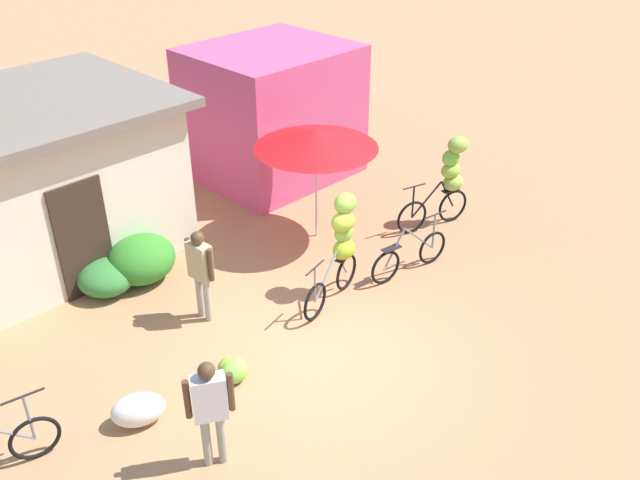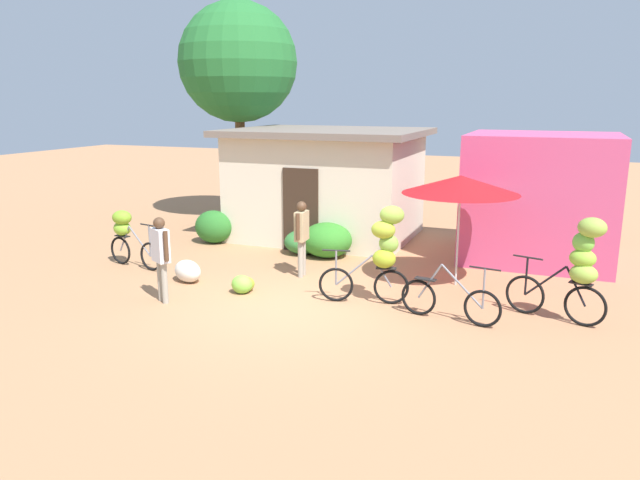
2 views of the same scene
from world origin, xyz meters
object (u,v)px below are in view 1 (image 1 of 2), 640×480
(banana_pile_on_ground, at_px, (232,370))
(market_umbrella, at_px, (316,138))
(person_bystander, at_px, (200,267))
(building_low, at_px, (28,182))
(bicycle_center_loaded, at_px, (410,255))
(bicycle_near_pile, at_px, (341,238))
(produce_sack, at_px, (138,410))
(shop_pink, at_px, (272,112))
(bicycle_by_shop, at_px, (449,175))
(person_vendor, at_px, (210,404))

(banana_pile_on_ground, bearing_deg, market_umbrella, 28.50)
(person_bystander, bearing_deg, building_low, 103.19)
(banana_pile_on_ground, distance_m, person_bystander, 1.74)
(market_umbrella, bearing_deg, bicycle_center_loaded, -83.55)
(bicycle_near_pile, height_order, produce_sack, bicycle_near_pile)
(banana_pile_on_ground, bearing_deg, bicycle_center_loaded, -0.89)
(shop_pink, xyz_separation_m, person_bystander, (-4.43, -3.28, -0.46))
(bicycle_center_loaded, bearing_deg, market_umbrella, 96.45)
(market_umbrella, bearing_deg, bicycle_near_pile, -123.18)
(building_low, bearing_deg, bicycle_by_shop, -37.04)
(building_low, distance_m, market_umbrella, 5.07)
(bicycle_center_loaded, relative_size, banana_pile_on_ground, 3.18)
(shop_pink, xyz_separation_m, person_vendor, (-6.11, -5.72, -0.47))
(banana_pile_on_ground, bearing_deg, bicycle_by_shop, 5.48)
(shop_pink, height_order, bicycle_near_pile, shop_pink)
(shop_pink, height_order, market_umbrella, shop_pink)
(market_umbrella, height_order, bicycle_near_pile, market_umbrella)
(banana_pile_on_ground, height_order, person_bystander, person_bystander)
(building_low, xyz_separation_m, bicycle_by_shop, (6.07, -4.58, -0.39))
(banana_pile_on_ground, xyz_separation_m, produce_sack, (-1.38, 0.22, 0.06))
(market_umbrella, xyz_separation_m, person_vendor, (-4.75, -3.00, -1.05))
(shop_pink, relative_size, bicycle_by_shop, 1.79)
(building_low, bearing_deg, banana_pile_on_ground, -87.00)
(market_umbrella, relative_size, banana_pile_on_ground, 4.18)
(produce_sack, relative_size, person_vendor, 0.45)
(produce_sack, distance_m, person_bystander, 2.43)
(bicycle_by_shop, height_order, person_vendor, bicycle_by_shop)
(bicycle_center_loaded, xyz_separation_m, produce_sack, (-5.28, 0.28, -0.13))
(bicycle_near_pile, xyz_separation_m, bicycle_center_loaded, (1.30, -0.42, -0.71))
(produce_sack, distance_m, person_vendor, 1.46)
(produce_sack, relative_size, person_bystander, 0.45)
(market_umbrella, xyz_separation_m, bicycle_by_shop, (2.13, -1.44, -0.95))
(bicycle_center_loaded, height_order, banana_pile_on_ground, bicycle_center_loaded)
(bicycle_near_pile, relative_size, produce_sack, 2.55)
(bicycle_by_shop, xyz_separation_m, person_bystander, (-5.20, 0.87, -0.09))
(building_low, xyz_separation_m, person_bystander, (0.87, -3.71, -0.48))
(shop_pink, distance_m, bicycle_center_loaded, 5.02)
(bicycle_by_shop, relative_size, produce_sack, 2.55)
(banana_pile_on_ground, xyz_separation_m, person_bystander, (0.60, 1.43, 0.80))
(bicycle_by_shop, bearing_deg, bicycle_center_loaded, -162.03)
(shop_pink, relative_size, banana_pile_on_ground, 5.98)
(bicycle_center_loaded, xyz_separation_m, person_vendor, (-4.98, -0.95, 0.60))
(person_bystander, bearing_deg, person_vendor, -124.63)
(market_umbrella, xyz_separation_m, bicycle_center_loaded, (0.23, -2.05, -1.65))
(shop_pink, relative_size, bicycle_near_pile, 1.80)
(bicycle_by_shop, height_order, person_bystander, bicycle_by_shop)
(market_umbrella, height_order, person_bystander, market_umbrella)
(person_bystander, bearing_deg, bicycle_near_pile, -28.03)
(bicycle_near_pile, relative_size, person_vendor, 1.14)
(bicycle_near_pile, bearing_deg, market_umbrella, 56.82)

